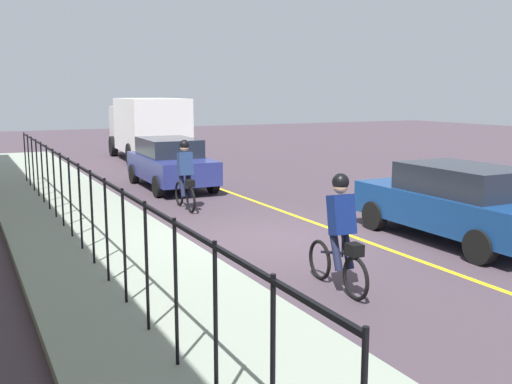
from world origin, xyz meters
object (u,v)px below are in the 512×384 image
cyclist_lead (185,175)px  parked_sedan_rear (170,162)px  box_truck_background (147,126)px  patrol_sedan (456,202)px  cyclist_follow (340,233)px

cyclist_lead → parked_sedan_rear: (3.61, -0.82, -0.09)m
cyclist_lead → parked_sedan_rear: size_ratio=0.41×
box_truck_background → cyclist_lead: bearing=172.0°
cyclist_lead → patrol_sedan: cyclist_lead is taller
cyclist_lead → cyclist_follow: 7.05m
patrol_sedan → box_truck_background: (17.03, 1.37, 0.73)m
cyclist_lead → box_truck_background: size_ratio=0.27×
parked_sedan_rear → box_truck_background: box_truck_background is taller
cyclist_follow → box_truck_background: size_ratio=0.27×
box_truck_background → cyclist_follow: bearing=176.1°
parked_sedan_rear → cyclist_lead: bearing=-11.0°
cyclist_lead → parked_sedan_rear: 3.70m
patrol_sedan → parked_sedan_rear: (9.21, 2.96, 0.00)m
patrol_sedan → parked_sedan_rear: bearing=18.5°
cyclist_follow → cyclist_lead: bearing=2.5°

